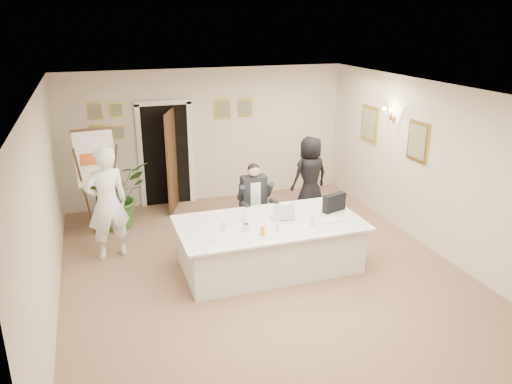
{
  "coord_description": "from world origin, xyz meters",
  "views": [
    {
      "loc": [
        -2.31,
        -6.63,
        3.77
      ],
      "look_at": [
        0.11,
        0.6,
        1.09
      ],
      "focal_mm": 35.0,
      "sensor_mm": 36.0,
      "label": 1
    }
  ],
  "objects": [
    {
      "name": "laptop_bag",
      "position": [
        1.31,
        0.16,
        0.92
      ],
      "size": [
        0.43,
        0.24,
        0.29
      ],
      "primitive_type": "cube",
      "rotation": [
        0.0,
        0.0,
        0.31
      ],
      "color": "black",
      "rests_on": "conference_table"
    },
    {
      "name": "standing_woman",
      "position": [
        1.72,
        2.0,
        0.79
      ],
      "size": [
        0.85,
        0.63,
        1.58
      ],
      "primitive_type": "imported",
      "rotation": [
        0.0,
        0.0,
        3.32
      ],
      "color": "black",
      "rests_on": "floor"
    },
    {
      "name": "plate_mid",
      "position": [
        -0.47,
        -0.33,
        0.78
      ],
      "size": [
        0.23,
        0.23,
        0.01
      ],
      "primitive_type": "cylinder",
      "rotation": [
        0.0,
        0.0,
        -0.11
      ],
      "color": "white",
      "rests_on": "conference_table"
    },
    {
      "name": "flip_chart",
      "position": [
        -2.32,
        2.26,
        0.9
      ],
      "size": [
        0.69,
        0.47,
        1.94
      ],
      "color": "#3D2A13",
      "rests_on": "floor"
    },
    {
      "name": "plate_near",
      "position": [
        0.07,
        -0.44,
        0.78
      ],
      "size": [
        0.22,
        0.22,
        0.01
      ],
      "primitive_type": "cylinder",
      "rotation": [
        0.0,
        0.0,
        -0.04
      ],
      "color": "white",
      "rests_on": "conference_table"
    },
    {
      "name": "seated_man",
      "position": [
        0.28,
        1.19,
        0.7
      ],
      "size": [
        0.67,
        0.7,
        1.4
      ],
      "primitive_type": null,
      "rotation": [
        0.0,
        0.0,
        0.11
      ],
      "color": "black",
      "rests_on": "floor"
    },
    {
      "name": "glass_b",
      "position": [
        0.15,
        -0.3,
        0.84
      ],
      "size": [
        0.06,
        0.06,
        0.14
      ],
      "primitive_type": "cylinder",
      "rotation": [
        0.0,
        0.0,
        0.02
      ],
      "color": "silver",
      "rests_on": "conference_table"
    },
    {
      "name": "standing_man",
      "position": [
        -2.2,
        1.23,
        0.94
      ],
      "size": [
        0.78,
        0.62,
        1.89
      ],
      "primitive_type": "imported",
      "rotation": [
        0.0,
        0.0,
        3.41
      ],
      "color": "white",
      "rests_on": "floor"
    },
    {
      "name": "wall_back",
      "position": [
        0.0,
        3.5,
        1.4
      ],
      "size": [
        6.0,
        0.1,
        2.8
      ],
      "primitive_type": "cube",
      "color": "beige",
      "rests_on": "floor"
    },
    {
      "name": "potted_palm",
      "position": [
        -2.0,
        2.5,
        0.62
      ],
      "size": [
        1.47,
        1.44,
        1.24
      ],
      "primitive_type": "imported",
      "rotation": [
        0.0,
        0.0,
        0.63
      ],
      "color": "#336521",
      "rests_on": "floor"
    },
    {
      "name": "floor",
      "position": [
        0.0,
        0.0,
        0.0
      ],
      "size": [
        7.0,
        7.0,
        0.0
      ],
      "primitive_type": "plane",
      "color": "brown",
      "rests_on": "ground"
    },
    {
      "name": "wall_sconce",
      "position": [
        2.9,
        1.2,
        2.1
      ],
      "size": [
        0.2,
        0.3,
        0.24
      ],
      "primitive_type": null,
      "color": "#DE8F47",
      "rests_on": "wall_right"
    },
    {
      "name": "glass_a",
      "position": [
        -0.6,
        -0.01,
        0.84
      ],
      "size": [
        0.07,
        0.07,
        0.14
      ],
      "primitive_type": "cylinder",
      "rotation": [
        0.0,
        0.0,
        -0.04
      ],
      "color": "silver",
      "rests_on": "conference_table"
    },
    {
      "name": "pictures_right_wall",
      "position": [
        2.97,
        1.2,
        1.75
      ],
      "size": [
        0.06,
        2.2,
        0.8
      ],
      "primitive_type": null,
      "color": "gold",
      "rests_on": "wall_right"
    },
    {
      "name": "wall_front",
      "position": [
        0.0,
        -3.5,
        1.4
      ],
      "size": [
        6.0,
        0.1,
        2.8
      ],
      "primitive_type": "cube",
      "color": "beige",
      "rests_on": "floor"
    },
    {
      "name": "paper_stack",
      "position": [
        1.05,
        -0.19,
        0.79
      ],
      "size": [
        0.31,
        0.22,
        0.03
      ],
      "primitive_type": "cube",
      "rotation": [
        0.0,
        0.0,
        -0.02
      ],
      "color": "white",
      "rests_on": "conference_table"
    },
    {
      "name": "conference_table",
      "position": [
        0.16,
        0.05,
        0.39
      ],
      "size": [
        2.86,
        1.52,
        0.78
      ],
      "color": "silver",
      "rests_on": "floor"
    },
    {
      "name": "wall_right",
      "position": [
        3.0,
        0.0,
        1.4
      ],
      "size": [
        0.1,
        7.0,
        2.8
      ],
      "primitive_type": "cube",
      "color": "beige",
      "rests_on": "floor"
    },
    {
      "name": "wall_left",
      "position": [
        -3.0,
        0.0,
        1.4
      ],
      "size": [
        0.1,
        7.0,
        2.8
      ],
      "primitive_type": "cube",
      "color": "beige",
      "rests_on": "floor"
    },
    {
      "name": "plate_left",
      "position": [
        -0.81,
        -0.28,
        0.78
      ],
      "size": [
        0.24,
        0.24,
        0.01
      ],
      "primitive_type": "cylinder",
      "rotation": [
        0.0,
        0.0,
        -0.19
      ],
      "color": "white",
      "rests_on": "conference_table"
    },
    {
      "name": "oj_glass",
      "position": [
        -0.12,
        -0.39,
        0.84
      ],
      "size": [
        0.07,
        0.07,
        0.13
      ],
      "primitive_type": "cylinder",
      "rotation": [
        0.0,
        0.0,
        -0.04
      ],
      "color": "orange",
      "rests_on": "conference_table"
    },
    {
      "name": "pictures_back_wall",
      "position": [
        -0.8,
        3.47,
        1.85
      ],
      "size": [
        3.4,
        0.06,
        0.8
      ],
      "primitive_type": null,
      "color": "gold",
      "rests_on": "wall_back"
    },
    {
      "name": "glass_d",
      "position": [
        -0.21,
        0.21,
        0.84
      ],
      "size": [
        0.07,
        0.07,
        0.14
      ],
      "primitive_type": "cylinder",
      "rotation": [
        0.0,
        0.0,
        0.08
      ],
      "color": "silver",
      "rests_on": "conference_table"
    },
    {
      "name": "steel_jug",
      "position": [
        -0.29,
        -0.15,
        0.83
      ],
      "size": [
        0.1,
        0.1,
        0.11
      ],
      "primitive_type": "cylinder",
      "rotation": [
        0.0,
        0.0,
        -0.15
      ],
      "color": "silver",
      "rests_on": "conference_table"
    },
    {
      "name": "laptop",
      "position": [
        0.39,
        0.15,
        0.91
      ],
      "size": [
        0.38,
        0.4,
        0.28
      ],
      "primitive_type": null,
      "rotation": [
        0.0,
        0.0,
        -0.17
      ],
      "color": "#B7BABC",
      "rests_on": "conference_table"
    },
    {
      "name": "glass_c",
      "position": [
        0.72,
        -0.29,
        0.84
      ],
      "size": [
        0.07,
        0.07,
        0.14
      ],
      "primitive_type": "cylinder",
      "rotation": [
        0.0,
        0.0,
        -0.15
      ],
      "color": "silver",
      "rests_on": "conference_table"
    },
    {
      "name": "ceiling",
      "position": [
        0.0,
        0.0,
        2.8
      ],
      "size": [
        6.0,
        7.0,
        0.02
      ],
      "primitive_type": "cube",
      "color": "white",
      "rests_on": "wall_back"
    },
    {
      "name": "doorway",
      "position": [
        -0.88,
        3.32,
        1.04
      ],
      "size": [
        1.14,
        0.86,
        2.2
      ],
      "color": "black",
      "rests_on": "floor"
    }
  ]
}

